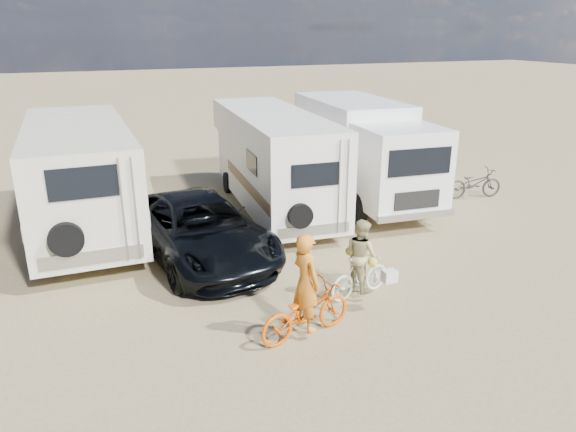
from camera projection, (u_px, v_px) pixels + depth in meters
name	position (u px, v px, depth m)	size (l,w,h in m)	color
ground	(367.00, 304.00, 11.35)	(140.00, 140.00, 0.00)	#9C875D
rv_main	(273.00, 162.00, 16.84)	(2.25, 7.52, 3.06)	silver
rv_left	(81.00, 180.00, 14.88)	(2.59, 7.51, 3.04)	white
box_truck	(363.00, 153.00, 17.70)	(2.46, 7.03, 3.23)	white
dark_suv	(200.00, 229.00, 13.43)	(2.55, 5.53, 1.54)	black
bike_man	(306.00, 311.00, 10.04)	(0.68, 1.95, 1.02)	#D54E02
bike_woman	(360.00, 276.00, 11.57)	(0.45, 1.58, 0.95)	beige
rider_man	(306.00, 291.00, 9.90)	(0.68, 0.45, 1.87)	orange
rider_woman	(361.00, 262.00, 11.47)	(0.76, 0.59, 1.56)	tan
bike_parked	(474.00, 183.00, 18.30)	(0.67, 1.93, 1.02)	#272926
cooler	(250.00, 249.00, 13.70)	(0.50, 0.36, 0.40)	#206092
crate	(328.00, 219.00, 15.88)	(0.42, 0.42, 0.34)	olive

